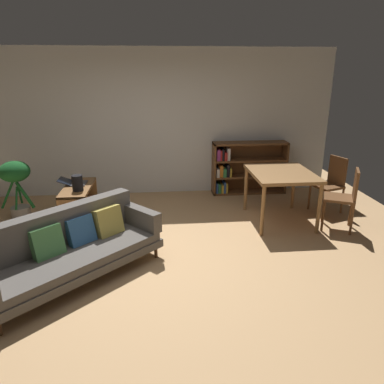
# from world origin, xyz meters

# --- Properties ---
(ground_plane) EXTENTS (8.16, 8.16, 0.00)m
(ground_plane) POSITION_xyz_m (0.00, 0.00, 0.00)
(ground_plane) COLOR tan
(back_wall_panel) EXTENTS (6.80, 0.10, 2.70)m
(back_wall_panel) POSITION_xyz_m (0.00, 2.70, 1.35)
(back_wall_panel) COLOR silver
(back_wall_panel) RESTS_ON ground_plane
(fabric_couch) EXTENTS (2.05, 1.98, 0.79)m
(fabric_couch) POSITION_xyz_m (-0.96, -0.34, 0.38)
(fabric_couch) COLOR #56351E
(fabric_couch) RESTS_ON ground_plane
(media_console) EXTENTS (0.41, 1.01, 0.57)m
(media_console) POSITION_xyz_m (-1.19, 1.33, 0.28)
(media_console) COLOR brown
(media_console) RESTS_ON ground_plane
(open_laptop) EXTENTS (0.43, 0.30, 0.10)m
(open_laptop) POSITION_xyz_m (-1.26, 1.47, 0.60)
(open_laptop) COLOR #333338
(open_laptop) RESTS_ON media_console
(desk_speaker) EXTENTS (0.16, 0.16, 0.24)m
(desk_speaker) POSITION_xyz_m (-1.13, 1.12, 0.69)
(desk_speaker) COLOR black
(desk_speaker) RESTS_ON media_console
(potted_floor_plant) EXTENTS (0.55, 0.47, 0.94)m
(potted_floor_plant) POSITION_xyz_m (-2.19, 1.56, 0.65)
(potted_floor_plant) COLOR #9E9389
(potted_floor_plant) RESTS_ON ground_plane
(dining_table) EXTENTS (0.94, 1.13, 0.81)m
(dining_table) POSITION_xyz_m (1.97, 1.03, 0.72)
(dining_table) COLOR olive
(dining_table) RESTS_ON ground_plane
(dining_chair_near) EXTENTS (0.56, 0.55, 0.94)m
(dining_chair_near) POSITION_xyz_m (2.82, 0.63, 0.53)
(dining_chair_near) COLOR brown
(dining_chair_near) RESTS_ON ground_plane
(dining_chair_far) EXTENTS (0.52, 0.52, 0.94)m
(dining_chair_far) POSITION_xyz_m (2.96, 1.37, 0.52)
(dining_chair_far) COLOR brown
(dining_chair_far) RESTS_ON ground_plane
(bookshelf) EXTENTS (1.43, 0.34, 1.00)m
(bookshelf) POSITION_xyz_m (1.73, 2.51, 0.50)
(bookshelf) COLOR brown
(bookshelf) RESTS_ON ground_plane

